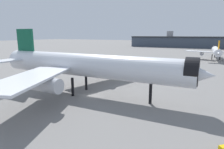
{
  "coord_description": "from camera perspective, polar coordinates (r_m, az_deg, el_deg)",
  "views": [
    {
      "loc": [
        27.93,
        -39.87,
        15.66
      ],
      "look_at": [
        5.38,
        1.06,
        5.94
      ],
      "focal_mm": 31.11,
      "sensor_mm": 36.0,
      "label": 1
    }
  ],
  "objects": [
    {
      "name": "traffic_cone_near_nose",
      "position": [
        84.49,
        -0.93,
        1.33
      ],
      "size": [
        0.61,
        0.61,
        0.77
      ],
      "primitive_type": "cone",
      "color": "#F2600C",
      "rests_on": "ground"
    },
    {
      "name": "airliner_far_taxiway",
      "position": [
        139.38,
        28.34,
        6.11
      ],
      "size": [
        37.29,
        41.01,
        12.17
      ],
      "rotation": [
        0.0,
        0.0,
        1.64
      ],
      "color": "white",
      "rests_on": "ground"
    },
    {
      "name": "airliner_near_gate",
      "position": [
        51.12,
        -7.55,
        2.57
      ],
      "size": [
        60.25,
        54.96,
        17.24
      ],
      "rotation": [
        0.0,
        0.0,
        0.05
      ],
      "color": "silver",
      "rests_on": "ground"
    },
    {
      "name": "ground",
      "position": [
        51.14,
        -5.9,
        -6.15
      ],
      "size": [
        900.0,
        900.0,
        0.0
      ],
      "primitive_type": "plane",
      "color": "slate"
    }
  ]
}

